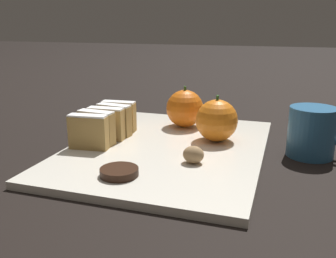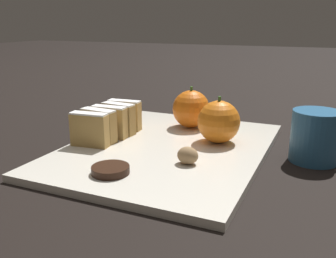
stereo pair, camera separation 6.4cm
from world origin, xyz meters
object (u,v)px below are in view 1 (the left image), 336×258
Objects in this scene: coffee_mug at (313,132)px; walnut at (193,155)px; orange_far at (217,120)px; chocolate_cookie at (119,172)px; orange_near at (185,109)px.

walnut is at bearing -144.70° from coffee_mug.
walnut is (-0.01, -0.12, -0.02)m from orange_far.
chocolate_cookie is at bearing -142.09° from coffee_mug.
orange_near is at bearing 137.19° from orange_far.
orange_far reaches higher than coffee_mug.
orange_near reaches higher than walnut.
orange_far is 0.23m from chocolate_cookie.
walnut reaches higher than chocolate_cookie.
walnut is at bearing -70.75° from orange_near.
orange_near is 1.00× the size of orange_far.
orange_near is 1.53× the size of chocolate_cookie.
orange_far is at bearing 63.87° from chocolate_cookie.
orange_near is at bearing 109.25° from walnut.
orange_near is at bearing 86.09° from chocolate_cookie.
coffee_mug is at bearing -16.40° from orange_near.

